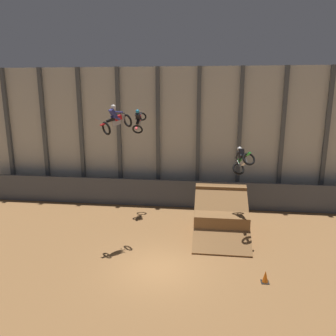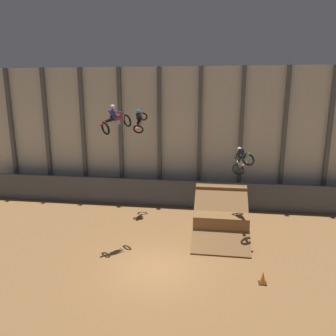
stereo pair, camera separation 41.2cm
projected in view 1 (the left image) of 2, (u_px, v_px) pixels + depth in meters
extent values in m
plane|color=olive|center=(158.00, 269.00, 16.01)|extent=(60.00, 60.00, 0.00)
cube|color=beige|center=(178.00, 136.00, 24.88)|extent=(32.00, 0.12, 10.24)
cube|color=#4C5156|center=(9.00, 134.00, 26.33)|extent=(0.28, 0.28, 10.24)
cube|color=#4C5156|center=(45.00, 135.00, 25.97)|extent=(0.28, 0.28, 10.24)
cube|color=#4C5156|center=(81.00, 135.00, 25.60)|extent=(0.28, 0.28, 10.24)
cube|color=#4C5156|center=(119.00, 136.00, 25.24)|extent=(0.28, 0.28, 10.24)
cube|color=#4C5156|center=(158.00, 136.00, 24.87)|extent=(0.28, 0.28, 10.24)
cube|color=#4C5156|center=(198.00, 137.00, 24.51)|extent=(0.28, 0.28, 10.24)
cube|color=#4C5156|center=(239.00, 138.00, 24.14)|extent=(0.28, 0.28, 10.24)
cube|color=#4C5156|center=(282.00, 139.00, 23.78)|extent=(0.28, 0.28, 10.24)
cube|color=#4C5156|center=(326.00, 139.00, 23.41)|extent=(0.28, 0.28, 10.24)
cube|color=#474C56|center=(176.00, 194.00, 24.45)|extent=(31.36, 0.20, 2.04)
cube|color=brown|center=(221.00, 221.00, 19.92)|extent=(3.13, 3.14, 1.56)
cube|color=brown|center=(220.00, 205.00, 21.08)|extent=(3.20, 0.50, 2.60)
cube|color=olive|center=(221.00, 217.00, 19.15)|extent=(3.20, 4.59, 2.77)
torus|color=black|center=(128.00, 121.00, 17.85)|extent=(0.73, 0.69, 0.74)
torus|color=black|center=(106.00, 128.00, 17.03)|extent=(0.73, 0.69, 0.74)
cube|color=#B7B7BC|center=(116.00, 123.00, 17.37)|extent=(0.51, 0.55, 0.39)
cube|color=red|center=(118.00, 118.00, 17.39)|extent=(0.47, 0.50, 0.34)
cube|color=black|center=(111.00, 120.00, 17.15)|extent=(0.50, 0.54, 0.25)
cube|color=red|center=(103.00, 124.00, 16.88)|extent=(0.34, 0.37, 0.14)
cylinder|color=#B7B7BC|center=(124.00, 117.00, 17.66)|extent=(0.13, 0.14, 0.55)
cylinder|color=black|center=(122.00, 113.00, 17.54)|extent=(0.42, 0.56, 0.04)
cube|color=navy|center=(113.00, 114.00, 17.16)|extent=(0.48, 0.50, 0.52)
sphere|color=silver|center=(113.00, 107.00, 17.10)|extent=(0.40, 0.41, 0.31)
cylinder|color=navy|center=(114.00, 118.00, 17.38)|extent=(0.36, 0.40, 0.26)
cylinder|color=navy|center=(117.00, 118.00, 17.21)|extent=(0.36, 0.40, 0.26)
cylinder|color=navy|center=(115.00, 112.00, 17.41)|extent=(0.40, 0.45, 0.14)
cylinder|color=navy|center=(119.00, 112.00, 17.18)|extent=(0.40, 0.45, 0.14)
torus|color=black|center=(141.00, 116.00, 23.00)|extent=(0.75, 0.52, 0.67)
torus|color=black|center=(138.00, 129.00, 22.05)|extent=(0.75, 0.52, 0.67)
cube|color=#B7B7BC|center=(139.00, 122.00, 22.41)|extent=(0.20, 0.59, 0.52)
cube|color=red|center=(139.00, 118.00, 22.37)|extent=(0.22, 0.51, 0.44)
cube|color=black|center=(138.00, 121.00, 22.09)|extent=(0.18, 0.54, 0.41)
cube|color=red|center=(137.00, 127.00, 21.80)|extent=(0.15, 0.34, 0.25)
cylinder|color=#B7B7BC|center=(140.00, 115.00, 22.70)|extent=(0.06, 0.17, 0.55)
cylinder|color=black|center=(140.00, 113.00, 22.50)|extent=(0.56, 0.42, 0.04)
cube|color=black|center=(138.00, 116.00, 22.02)|extent=(0.30, 0.51, 0.45)
sphere|color=#2393CC|center=(137.00, 111.00, 21.86)|extent=(0.27, 0.37, 0.36)
cylinder|color=black|center=(137.00, 119.00, 22.27)|extent=(0.13, 0.43, 0.12)
cylinder|color=black|center=(140.00, 119.00, 22.23)|extent=(0.13, 0.43, 0.12)
cylinder|color=black|center=(136.00, 114.00, 22.20)|extent=(0.10, 0.53, 0.20)
cylinder|color=black|center=(141.00, 114.00, 22.15)|extent=(0.10, 0.53, 0.20)
torus|color=black|center=(238.00, 169.00, 18.85)|extent=(0.86, 0.74, 0.66)
torus|color=black|center=(249.00, 159.00, 17.59)|extent=(0.86, 0.74, 0.66)
cube|color=#B7B7BC|center=(243.00, 162.00, 18.22)|extent=(0.38, 0.61, 0.53)
cube|color=green|center=(241.00, 160.00, 18.44)|extent=(0.37, 0.54, 0.45)
cube|color=black|center=(244.00, 156.00, 18.09)|extent=(0.34, 0.55, 0.42)
cube|color=green|center=(248.00, 154.00, 17.59)|extent=(0.25, 0.36, 0.26)
cylinder|color=#B7B7BC|center=(239.00, 164.00, 18.77)|extent=(0.23, 0.48, 0.35)
cylinder|color=black|center=(238.00, 160.00, 18.82)|extent=(0.40, 0.57, 0.04)
cube|color=black|center=(242.00, 153.00, 18.37)|extent=(0.38, 0.40, 0.53)
sphere|color=silver|center=(240.00, 149.00, 18.57)|extent=(0.37, 0.43, 0.36)
cylinder|color=black|center=(240.00, 158.00, 18.30)|extent=(0.19, 0.27, 0.43)
cylinder|color=black|center=(244.00, 158.00, 18.36)|extent=(0.19, 0.27, 0.43)
cylinder|color=black|center=(237.00, 155.00, 18.55)|extent=(0.21, 0.37, 0.47)
cylinder|color=black|center=(242.00, 155.00, 18.63)|extent=(0.21, 0.37, 0.47)
cube|color=black|center=(265.00, 282.00, 14.87)|extent=(0.36, 0.36, 0.03)
cone|color=orange|center=(265.00, 276.00, 14.80)|extent=(0.28, 0.28, 0.55)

